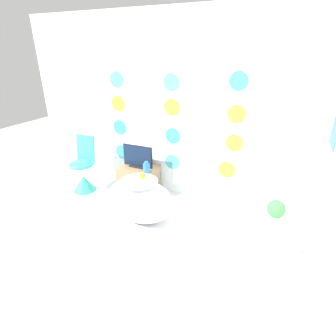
% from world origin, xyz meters
% --- Properties ---
extents(ground_plane, '(12.00, 12.00, 0.00)m').
position_xyz_m(ground_plane, '(0.00, 0.00, 0.00)').
color(ground_plane, silver).
extents(wall_back_dotted, '(4.86, 0.05, 2.60)m').
position_xyz_m(wall_back_dotted, '(0.00, 1.74, 1.30)').
color(wall_back_dotted, white).
rests_on(wall_back_dotted, ground_plane).
extents(bathtub, '(0.90, 0.58, 0.59)m').
position_xyz_m(bathtub, '(-0.06, 0.84, 0.30)').
color(bathtub, white).
rests_on(bathtub, ground_plane).
extents(rubber_duck, '(0.08, 0.08, 0.09)m').
position_xyz_m(rubber_duck, '(-0.03, 0.89, 0.64)').
color(rubber_duck, yellow).
rests_on(rubber_duck, bathtub).
extents(chair, '(0.38, 0.38, 0.89)m').
position_xyz_m(chair, '(-1.30, 1.19, 0.29)').
color(chair, '#38B2A3').
rests_on(chair, ground_plane).
extents(tv_cabinet, '(0.57, 0.42, 0.45)m').
position_xyz_m(tv_cabinet, '(-0.45, 1.48, 0.22)').
color(tv_cabinet, '#8E704C').
rests_on(tv_cabinet, ground_plane).
extents(tv, '(0.49, 0.12, 0.35)m').
position_xyz_m(tv, '(-0.45, 1.48, 0.60)').
color(tv, black).
rests_on(tv, tv_cabinet).
extents(vase, '(0.10, 0.10, 0.17)m').
position_xyz_m(vase, '(-0.23, 1.35, 0.52)').
color(vase, '#2D72B7').
rests_on(vase, tv_cabinet).
extents(side_table, '(0.42, 0.32, 0.49)m').
position_xyz_m(side_table, '(1.56, 0.76, 0.39)').
color(side_table, silver).
rests_on(side_table, ground_plane).
extents(potted_plant_left, '(0.18, 0.18, 0.24)m').
position_xyz_m(potted_plant_left, '(1.56, 0.76, 0.63)').
color(potted_plant_left, beige).
rests_on(potted_plant_left, side_table).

